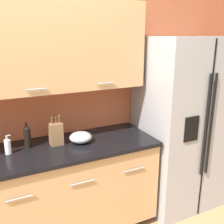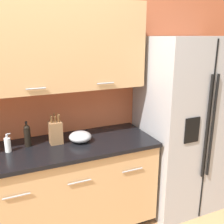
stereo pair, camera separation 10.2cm
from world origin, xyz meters
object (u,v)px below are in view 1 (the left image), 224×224
object	(u,v)px
oil_bottle	(27,136)
mixing_bowl	(81,137)
refrigerator	(182,124)
knife_block	(56,133)
soap_dispenser	(8,146)

from	to	relation	value
oil_bottle	mixing_bowl	size ratio (longest dim) A/B	1.11
refrigerator	knife_block	size ratio (longest dim) A/B	6.47
oil_bottle	knife_block	bearing A→B (deg)	-7.99
oil_bottle	mixing_bowl	bearing A→B (deg)	-11.00
refrigerator	soap_dispenser	distance (m)	1.76
soap_dispenser	oil_bottle	world-z (taller)	oil_bottle
soap_dispenser	mixing_bowl	size ratio (longest dim) A/B	0.79
soap_dispenser	mixing_bowl	world-z (taller)	soap_dispenser
refrigerator	mixing_bowl	size ratio (longest dim) A/B	8.89
knife_block	oil_bottle	distance (m)	0.24
knife_block	soap_dispenser	xyz separation A→B (m)	(-0.41, -0.02, -0.04)
knife_block	mixing_bowl	xyz separation A→B (m)	(0.21, -0.05, -0.06)
refrigerator	mixing_bowl	xyz separation A→B (m)	(-1.14, 0.05, 0.03)
refrigerator	soap_dispenser	world-z (taller)	refrigerator
knife_block	soap_dispenser	bearing A→B (deg)	-177.43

